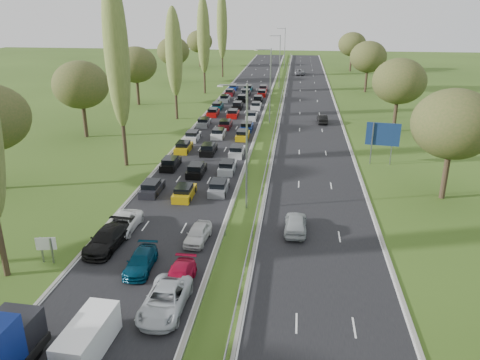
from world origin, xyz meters
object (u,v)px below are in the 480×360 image
(near_car_3, at_px, (107,239))
(direction_sign, at_px, (383,136))
(white_van_rear, at_px, (89,335))
(info_sign, at_px, (46,246))
(near_car_2, at_px, (123,223))

(near_car_3, distance_m, direction_sign, 35.22)
(white_van_rear, relative_size, info_sign, 2.30)
(near_car_3, height_order, white_van_rear, white_van_rear)
(info_sign, xyz_separation_m, direction_sign, (28.80, 27.20, 2.20))
(direction_sign, bearing_deg, near_car_2, -139.55)
(near_car_2, xyz_separation_m, near_car_3, (-0.16, -3.12, 0.10))
(near_car_2, relative_size, info_sign, 2.39)
(near_car_3, distance_m, white_van_rear, 12.15)
(direction_sign, bearing_deg, white_van_rear, -120.84)
(near_car_3, height_order, direction_sign, direction_sign)
(info_sign, bearing_deg, near_car_3, 37.19)
(white_van_rear, height_order, direction_sign, direction_sign)
(white_van_rear, bearing_deg, direction_sign, 62.32)
(near_car_2, bearing_deg, white_van_rear, -75.48)
(info_sign, height_order, direction_sign, direction_sign)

